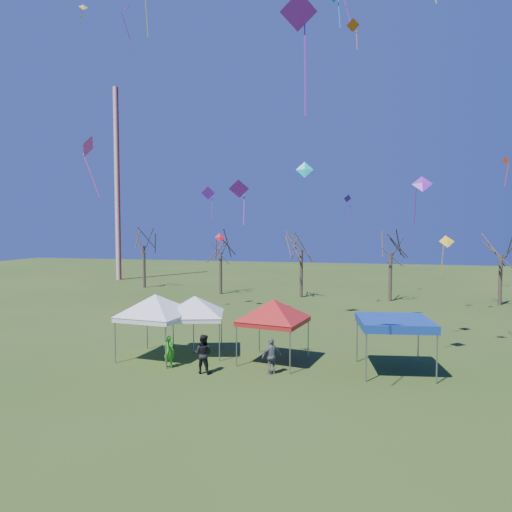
{
  "coord_description": "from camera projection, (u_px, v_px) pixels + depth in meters",
  "views": [
    {
      "loc": [
        3.93,
        -19.96,
        6.78
      ],
      "look_at": [
        -1.7,
        3.0,
        5.34
      ],
      "focal_mm": 32.0,
      "sensor_mm": 36.0,
      "label": 1
    }
  ],
  "objects": [
    {
      "name": "tree_3",
      "position": [
        391.0,
        236.0,
        42.2
      ],
      "size": [
        3.59,
        3.59,
        7.91
      ],
      "color": "#3D2D21",
      "rests_on": "ground"
    },
    {
      "name": "tree_4",
      "position": [
        502.0,
        237.0,
        39.94
      ],
      "size": [
        3.58,
        3.58,
        7.89
      ],
      "color": "#3D2D21",
      "rests_on": "ground"
    },
    {
      "name": "kite_3",
      "position": [
        353.0,
        26.0,
        39.15
      ],
      "size": [
        1.21,
        0.79,
        2.74
      ],
      "rotation": [
        0.0,
        0.0,
        3.28
      ],
      "color": "#DC5D0B",
      "rests_on": "ground"
    },
    {
      "name": "tent_blue",
      "position": [
        394.0,
        323.0,
        21.36
      ],
      "size": [
        3.7,
        3.7,
        2.55
      ],
      "rotation": [
        0.0,
        0.0,
        0.15
      ],
      "color": "gray",
      "rests_on": "ground"
    },
    {
      "name": "kite_13",
      "position": [
        220.0,
        238.0,
        39.32
      ],
      "size": [
        0.99,
        0.82,
        2.21
      ],
      "rotation": [
        0.0,
        0.0,
        0.41
      ],
      "color": "red",
      "rests_on": "ground"
    },
    {
      "name": "kite_11",
      "position": [
        305.0,
        170.0,
        32.26
      ],
      "size": [
        1.3,
        0.76,
        2.76
      ],
      "rotation": [
        0.0,
        0.0,
        0.15
      ],
      "color": "#0DC7C2",
      "rests_on": "ground"
    },
    {
      "name": "person_grey",
      "position": [
        272.0,
        356.0,
        21.17
      ],
      "size": [
        1.02,
        0.96,
        1.69
      ],
      "primitive_type": "imported",
      "rotation": [
        0.0,
        0.0,
        3.85
      ],
      "color": "slate",
      "rests_on": "ground"
    },
    {
      "name": "kite_14",
      "position": [
        87.0,
        146.0,
        27.01
      ],
      "size": [
        1.0,
        1.48,
        3.68
      ],
      "rotation": [
        0.0,
        0.0,
        4.88
      ],
      "color": "#EC3491",
      "rests_on": "ground"
    },
    {
      "name": "kite_5",
      "position": [
        299.0,
        13.0,
        14.45
      ],
      "size": [
        1.35,
        1.08,
        3.85
      ],
      "rotation": [
        0.0,
        0.0,
        3.36
      ],
      "color": "purple",
      "rests_on": "ground"
    },
    {
      "name": "tent_white_mid",
      "position": [
        195.0,
        300.0,
        24.4
      ],
      "size": [
        3.98,
        3.98,
        3.65
      ],
      "rotation": [
        0.0,
        0.0,
        0.28
      ],
      "color": "gray",
      "rests_on": "ground"
    },
    {
      "name": "tree_2",
      "position": [
        301.0,
        233.0,
        44.51
      ],
      "size": [
        3.71,
        3.71,
        8.18
      ],
      "color": "#3D2D21",
      "rests_on": "ground"
    },
    {
      "name": "kite_20",
      "position": [
        83.0,
        8.0,
        30.01
      ],
      "size": [
        0.69,
        0.64,
        1.31
      ],
      "rotation": [
        0.0,
        0.0,
        0.62
      ],
      "color": "yellow",
      "rests_on": "ground"
    },
    {
      "name": "person_dark",
      "position": [
        203.0,
        354.0,
        21.31
      ],
      "size": [
        0.93,
        0.74,
        1.83
      ],
      "primitive_type": "imported",
      "rotation": [
        0.0,
        0.0,
        3.08
      ],
      "color": "black",
      "rests_on": "ground"
    },
    {
      "name": "ground",
      "position": [
        277.0,
        378.0,
        20.69
      ],
      "size": [
        140.0,
        140.0,
        0.0
      ],
      "primitive_type": "plane",
      "color": "#2E4917",
      "rests_on": "ground"
    },
    {
      "name": "kite_22",
      "position": [
        348.0,
        200.0,
        38.32
      ],
      "size": [
        0.92,
        0.87,
        2.45
      ],
      "rotation": [
        0.0,
        0.0,
        3.73
      ],
      "color": "#4C16A0",
      "rests_on": "ground"
    },
    {
      "name": "kite_2",
      "position": [
        208.0,
        193.0,
        45.66
      ],
      "size": [
        1.44,
        0.87,
        3.44
      ],
      "rotation": [
        0.0,
        0.0,
        3.43
      ],
      "color": "#7018AB",
      "rests_on": "ground"
    },
    {
      "name": "tent_red",
      "position": [
        274.0,
        304.0,
        22.89
      ],
      "size": [
        4.14,
        4.14,
        3.71
      ],
      "rotation": [
        0.0,
        0.0,
        -0.18
      ],
      "color": "gray",
      "rests_on": "ground"
    },
    {
      "name": "kite_1",
      "position": [
        239.0,
        189.0,
        21.28
      ],
      "size": [
        1.06,
        0.76,
        2.17
      ],
      "rotation": [
        0.0,
        0.0,
        3.33
      ],
      "color": "purple",
      "rests_on": "ground"
    },
    {
      "name": "kite_12",
      "position": [
        506.0,
        161.0,
        40.0
      ],
      "size": [
        0.54,
        0.88,
        2.66
      ],
      "rotation": [
        0.0,
        0.0,
        1.92
      ],
      "color": "red",
      "rests_on": "ground"
    },
    {
      "name": "tent_white_west",
      "position": [
        155.0,
        299.0,
        23.64
      ],
      "size": [
        4.38,
        4.38,
        3.88
      ],
      "rotation": [
        0.0,
        0.0,
        -0.09
      ],
      "color": "gray",
      "rests_on": "ground"
    },
    {
      "name": "person_green",
      "position": [
        169.0,
        352.0,
        22.17
      ],
      "size": [
        0.59,
        0.41,
        1.57
      ],
      "primitive_type": "imported",
      "rotation": [
        0.0,
        0.0,
        3.09
      ],
      "color": "green",
      "rests_on": "ground"
    },
    {
      "name": "radio_mast",
      "position": [
        117.0,
        184.0,
        59.55
      ],
      "size": [
        0.7,
        0.7,
        25.0
      ],
      "primitive_type": "cylinder",
      "color": "silver",
      "rests_on": "ground"
    },
    {
      "name": "kite_21",
      "position": [
        126.0,
        9.0,
        30.32
      ],
      "size": [
        0.89,
        0.89,
        2.22
      ],
      "rotation": [
        0.0,
        0.0,
        5.48
      ],
      "color": "purple",
      "rests_on": "ground"
    },
    {
      "name": "tree_0",
      "position": [
        144.0,
        231.0,
        51.8
      ],
      "size": [
        3.83,
        3.83,
        8.44
      ],
      "color": "#3D2D21",
      "rests_on": "ground"
    },
    {
      "name": "kite_17",
      "position": [
        447.0,
        242.0,
        27.65
      ],
      "size": [
        0.97,
        0.7,
        2.74
      ],
      "rotation": [
        0.0,
        0.0,
        0.12
      ],
      "color": "yellow",
      "rests_on": "ground"
    },
    {
      "name": "tree_1",
      "position": [
        221.0,
        238.0,
        46.8
      ],
      "size": [
        3.42,
        3.42,
        7.54
      ],
      "color": "#3D2D21",
      "rests_on": "ground"
    },
    {
      "name": "kite_27",
      "position": [
        422.0,
        184.0,
        22.06
      ],
      "size": [
        0.97,
        0.64,
        2.35
      ],
      "rotation": [
        0.0,
        0.0,
        6.28
      ],
      "color": "purple",
      "rests_on": "ground"
    }
  ]
}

